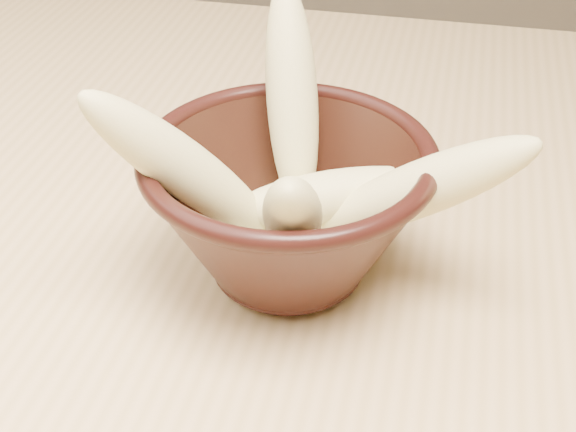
# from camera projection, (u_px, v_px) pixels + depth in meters

# --- Properties ---
(table) EXTENTS (1.20, 0.80, 0.75)m
(table) POSITION_uv_depth(u_px,v_px,m) (287.00, 302.00, 0.62)
(table) COLOR #DAB478
(table) RESTS_ON ground
(bowl) EXTENTS (0.18, 0.18, 0.10)m
(bowl) POSITION_uv_depth(u_px,v_px,m) (288.00, 205.00, 0.49)
(bowl) COLOR black
(bowl) RESTS_ON table
(milk_puddle) EXTENTS (0.10, 0.10, 0.01)m
(milk_puddle) POSITION_uv_depth(u_px,v_px,m) (288.00, 236.00, 0.51)
(milk_puddle) COLOR beige
(milk_puddle) RESTS_ON bowl
(banana_upright) EXTENTS (0.07, 0.10, 0.15)m
(banana_upright) POSITION_uv_depth(u_px,v_px,m) (292.00, 97.00, 0.51)
(banana_upright) COLOR #D7CC7F
(banana_upright) RESTS_ON bowl
(banana_left) EXTENTS (0.12, 0.10, 0.14)m
(banana_left) POSITION_uv_depth(u_px,v_px,m) (183.00, 168.00, 0.46)
(banana_left) COLOR #D7CC7F
(banana_left) RESTS_ON bowl
(banana_right) EXTENTS (0.15, 0.05, 0.11)m
(banana_right) POSITION_uv_depth(u_px,v_px,m) (419.00, 189.00, 0.47)
(banana_right) COLOR #D7CC7F
(banana_right) RESTS_ON bowl
(banana_across) EXTENTS (0.13, 0.08, 0.04)m
(banana_across) POSITION_uv_depth(u_px,v_px,m) (334.00, 196.00, 0.50)
(banana_across) COLOR #D7CC7F
(banana_across) RESTS_ON bowl
(banana_front) EXTENTS (0.05, 0.11, 0.11)m
(banana_front) POSITION_uv_depth(u_px,v_px,m) (293.00, 217.00, 0.44)
(banana_front) COLOR #D7CC7F
(banana_front) RESTS_ON bowl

